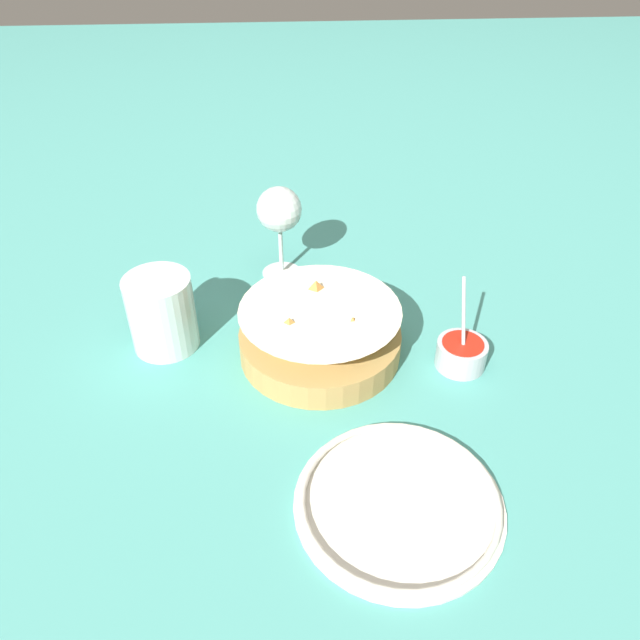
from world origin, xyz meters
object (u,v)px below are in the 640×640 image
Objects in this scene: sauce_cup at (461,353)px; beer_mug at (162,314)px; side_plate at (399,501)px; food_basket at (319,334)px; wine_glass at (279,213)px.

sauce_cup is 0.89× the size of beer_mug.
sauce_cup is at bearing -28.62° from side_plate.
sauce_cup is (-0.04, -0.19, -0.01)m from food_basket.
food_basket is 0.23m from wine_glass.
food_basket is at bearing -99.59° from beer_mug.
food_basket is at bearing 79.11° from sauce_cup.
beer_mug is (-0.17, 0.17, -0.06)m from wine_glass.
sauce_cup is 0.35m from wine_glass.
sauce_cup reaches higher than beer_mug.
beer_mug is (0.07, 0.41, 0.03)m from sauce_cup.
beer_mug is at bearing 80.41° from food_basket.
food_basket is 0.22m from beer_mug.
wine_glass is at bearing 44.67° from sauce_cup.
food_basket is 1.87× the size of sauce_cup.
side_plate is (-0.26, -0.07, -0.03)m from food_basket.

